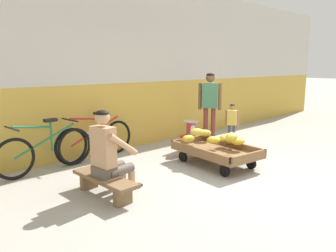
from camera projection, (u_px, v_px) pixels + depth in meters
name	position (u px, v px, depth m)	size (l,w,h in m)	color
ground_plane	(265.00, 184.00, 4.75)	(80.00, 80.00, 0.00)	#A39E93
back_wall	(129.00, 65.00, 6.74)	(16.00, 0.30, 3.39)	gold
banana_cart	(216.00, 151.00, 5.61)	(0.99, 1.52, 0.36)	brown
banana_pile	(216.00, 137.00, 5.70)	(0.85, 1.11, 0.26)	gold
low_bench	(105.00, 182.00, 4.27)	(0.33, 1.11, 0.27)	brown
vendor_seated	(109.00, 153.00, 4.27)	(0.71, 0.53, 1.14)	tan
plastic_crate	(191.00, 143.00, 6.63)	(0.36, 0.28, 0.30)	red
weighing_scale	(191.00, 128.00, 6.58)	(0.30, 0.30, 0.29)	#28282D
bicycle_near_left	(46.00, 150.00, 5.24)	(1.66, 0.48, 0.86)	black
bicycle_far_left	(96.00, 140.00, 5.99)	(1.66, 0.48, 0.86)	black
customer_adult	(210.00, 101.00, 6.94)	(0.35, 0.42, 1.53)	brown
customer_child	(232.00, 121.00, 6.79)	(0.19, 0.26, 0.91)	#38425B
shopping_bag	(202.00, 149.00, 6.26)	(0.18, 0.12, 0.24)	green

